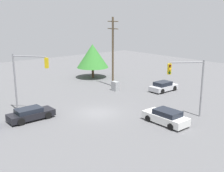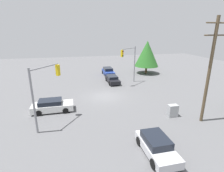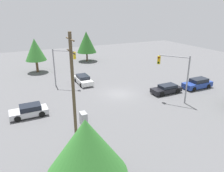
# 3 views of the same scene
# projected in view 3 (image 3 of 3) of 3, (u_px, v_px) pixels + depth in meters

# --- Properties ---
(ground_plane) EXTENTS (80.00, 80.00, 0.00)m
(ground_plane) POSITION_uv_depth(u_px,v_px,m) (119.00, 94.00, 30.96)
(ground_plane) COLOR #5B5B5E
(sedan_white) EXTENTS (4.41, 1.97, 1.36)m
(sedan_white) POSITION_uv_depth(u_px,v_px,m) (83.00, 80.00, 34.91)
(sedan_white) COLOR silver
(sedan_white) RESTS_ON ground_plane
(sedan_blue) EXTENTS (1.92, 4.70, 1.49)m
(sedan_blue) POSITION_uv_depth(u_px,v_px,m) (198.00, 84.00, 32.99)
(sedan_blue) COLOR #233D93
(sedan_blue) RESTS_ON ground_plane
(sedan_dark) EXTENTS (1.86, 4.44, 1.22)m
(sedan_dark) POSITION_uv_depth(u_px,v_px,m) (166.00, 89.00, 31.09)
(sedan_dark) COLOR black
(sedan_dark) RESTS_ON ground_plane
(sedan_silver) EXTENTS (1.92, 4.08, 1.32)m
(sedan_silver) POSITION_uv_depth(u_px,v_px,m) (29.00, 111.00, 24.47)
(sedan_silver) COLOR silver
(sedan_silver) RESTS_ON ground_plane
(traffic_signal_main) EXTENTS (2.28, 3.02, 5.79)m
(traffic_signal_main) POSITION_uv_depth(u_px,v_px,m) (63.00, 61.00, 32.60)
(traffic_signal_main) COLOR gray
(traffic_signal_main) RESTS_ON ground_plane
(traffic_signal_cross) EXTENTS (3.25, 2.62, 6.13)m
(traffic_signal_cross) POSITION_uv_depth(u_px,v_px,m) (176.00, 70.00, 27.18)
(traffic_signal_cross) COLOR gray
(traffic_signal_cross) RESTS_ON ground_plane
(utility_pole_tall) EXTENTS (2.20, 0.28, 9.78)m
(utility_pole_tall) POSITION_uv_depth(u_px,v_px,m) (73.00, 86.00, 18.74)
(utility_pole_tall) COLOR brown
(utility_pole_tall) RESTS_ON ground_plane
(electrical_cabinet) EXTENTS (0.99, 0.62, 1.28)m
(electrical_cabinet) POSITION_uv_depth(u_px,v_px,m) (83.00, 118.00, 22.83)
(electrical_cabinet) COLOR #9EA0A3
(electrical_cabinet) RESTS_ON ground_plane
(tree_corner) EXTENTS (4.31, 4.31, 6.60)m
(tree_corner) POSITION_uv_depth(u_px,v_px,m) (86.00, 42.00, 48.46)
(tree_corner) COLOR #4C3823
(tree_corner) RESTS_ON ground_plane
(tree_right) EXTENTS (3.80, 3.80, 6.25)m
(tree_right) POSITION_uv_depth(u_px,v_px,m) (35.00, 50.00, 40.03)
(tree_right) COLOR brown
(tree_right) RESTS_ON ground_plane
(tree_behind) EXTENTS (5.17, 5.17, 5.50)m
(tree_behind) POSITION_uv_depth(u_px,v_px,m) (86.00, 147.00, 13.20)
(tree_behind) COLOR #4C3823
(tree_behind) RESTS_ON ground_plane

